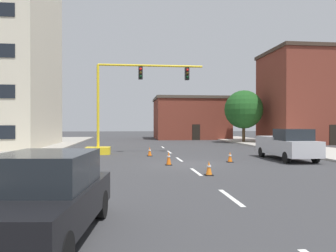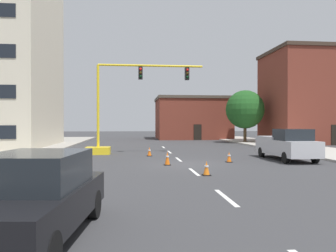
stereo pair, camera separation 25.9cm
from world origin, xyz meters
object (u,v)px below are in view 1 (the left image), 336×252
tree_right_far (244,110)px  traffic_cone_roadside_c (150,152)px  pickup_truck_silver (287,145)px  traffic_cone_roadside_b (209,168)px  traffic_cone_roadside_d (230,157)px  traffic_cone_roadside_a (169,158)px  traffic_signal_gantry (113,125)px  sedan_black_near_left (45,196)px

tree_right_far → traffic_cone_roadside_c: (-12.09, -14.65, -3.68)m
tree_right_far → pickup_truck_silver: tree_right_far is taller
tree_right_far → traffic_cone_roadside_b: size_ratio=9.68×
traffic_cone_roadside_d → traffic_cone_roadside_a: bearing=-166.0°
pickup_truck_silver → traffic_cone_roadside_c: size_ratio=8.34×
traffic_cone_roadside_c → pickup_truck_silver: bearing=-21.6°
traffic_cone_roadside_c → traffic_cone_roadside_a: bearing=-81.7°
traffic_signal_gantry → traffic_cone_roadside_a: 8.00m
traffic_signal_gantry → tree_right_far: 19.66m
sedan_black_near_left → traffic_cone_roadside_a: sedan_black_near_left is taller
tree_right_far → traffic_cone_roadside_a: size_ratio=8.20×
tree_right_far → traffic_cone_roadside_c: tree_right_far is taller
pickup_truck_silver → traffic_cone_roadside_c: (-8.58, 3.40, -0.66)m
traffic_signal_gantry → traffic_cone_roadside_a: bearing=-63.9°
sedan_black_near_left → traffic_cone_roadside_b: size_ratio=7.19×
traffic_signal_gantry → traffic_cone_roadside_c: (2.66, -1.77, -1.92)m
traffic_signal_gantry → traffic_cone_roadside_c: 3.73m
traffic_signal_gantry → traffic_cone_roadside_c: traffic_signal_gantry is taller
tree_right_far → traffic_cone_roadside_d: 20.68m
sedan_black_near_left → traffic_cone_roadside_a: bearing=71.6°
sedan_black_near_left → traffic_cone_roadside_c: sedan_black_near_left is taller
traffic_cone_roadside_c → traffic_cone_roadside_d: traffic_cone_roadside_c is taller
traffic_signal_gantry → traffic_cone_roadside_c: size_ratio=13.70×
traffic_cone_roadside_a → traffic_cone_roadside_b: (1.37, -3.80, -0.06)m
pickup_truck_silver → tree_right_far: bearing=79.0°
traffic_cone_roadside_b → traffic_cone_roadside_a: bearing=109.8°
traffic_cone_roadside_a → traffic_cone_roadside_d: bearing=14.0°
traffic_signal_gantry → traffic_cone_roadside_a: traffic_signal_gantry is taller
traffic_cone_roadside_d → sedan_black_near_left: bearing=-121.6°
tree_right_far → sedan_black_near_left: tree_right_far is taller
traffic_cone_roadside_b → traffic_cone_roadside_d: traffic_cone_roadside_b is taller
traffic_cone_roadside_c → traffic_signal_gantry: bearing=146.3°
traffic_cone_roadside_b → sedan_black_near_left: bearing=-124.2°
pickup_truck_silver → sedan_black_near_left: bearing=-131.3°
traffic_cone_roadside_a → traffic_cone_roadside_c: traffic_cone_roadside_a is taller
pickup_truck_silver → traffic_cone_roadside_b: (-6.45, -5.62, -0.66)m
traffic_cone_roadside_b → traffic_cone_roadside_c: (-2.13, 9.01, -0.00)m
pickup_truck_silver → traffic_cone_roadside_c: pickup_truck_silver is taller
traffic_cone_roadside_c → sedan_black_near_left: bearing=-100.4°
traffic_cone_roadside_d → traffic_cone_roadside_b: bearing=-117.2°
traffic_cone_roadside_a → traffic_cone_roadside_d: 3.93m
traffic_cone_roadside_c → traffic_cone_roadside_d: (4.57, -4.26, -0.00)m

